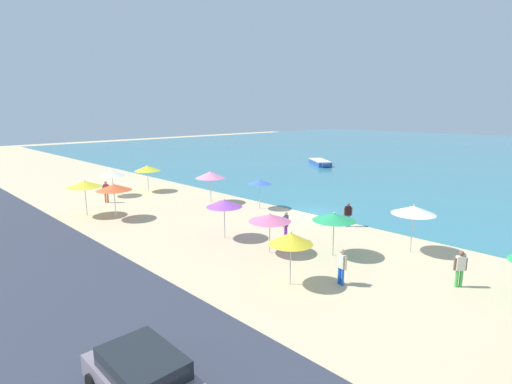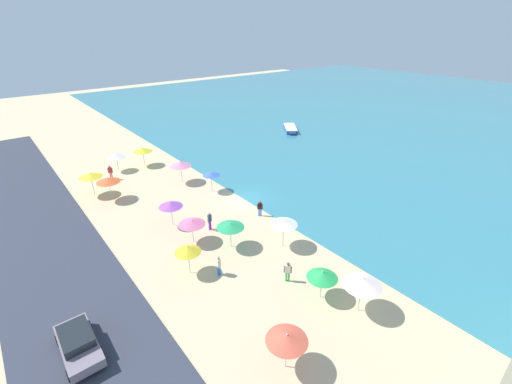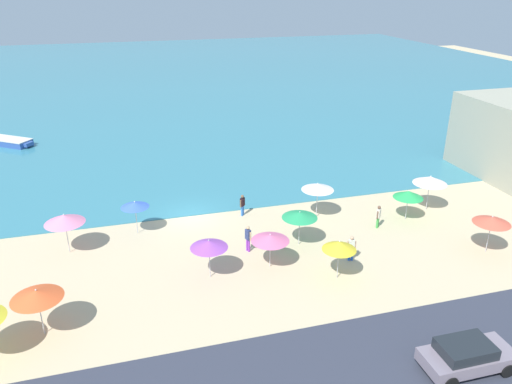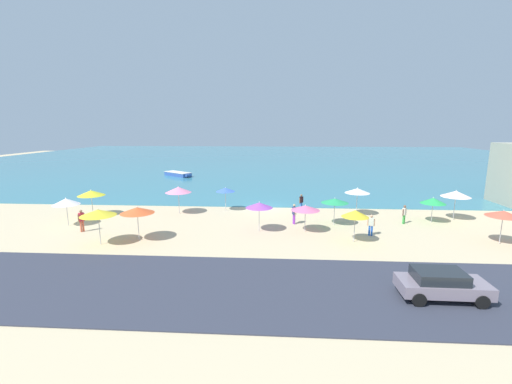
# 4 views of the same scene
# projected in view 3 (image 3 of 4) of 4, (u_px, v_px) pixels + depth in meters

# --- Properties ---
(ground_plane) EXTENTS (160.00, 160.00, 0.00)m
(ground_plane) POSITION_uv_depth(u_px,v_px,m) (191.00, 216.00, 35.88)
(ground_plane) COLOR #CCB78E
(sea) EXTENTS (150.00, 110.00, 0.05)m
(sea) POSITION_uv_depth(u_px,v_px,m) (140.00, 79.00, 84.47)
(sea) COLOR teal
(sea) RESTS_ON ground_plane
(beach_umbrella_0) EXTENTS (2.13, 2.13, 2.41)m
(beach_umbrella_0) POSITION_uv_depth(u_px,v_px,m) (209.00, 244.00, 27.78)
(beach_umbrella_0) COLOR #B2B2B7
(beach_umbrella_0) RESTS_ON ground_plane
(beach_umbrella_2) EXTENTS (2.24, 2.24, 2.49)m
(beach_umbrella_2) POSITION_uv_depth(u_px,v_px,m) (492.00, 220.00, 30.35)
(beach_umbrella_2) COLOR #B2B2B7
(beach_umbrella_2) RESTS_ON ground_plane
(beach_umbrella_4) EXTENTS (2.43, 2.43, 2.66)m
(beach_umbrella_4) POSITION_uv_depth(u_px,v_px,m) (64.00, 219.00, 30.27)
(beach_umbrella_4) COLOR #B2B2B7
(beach_umbrella_4) RESTS_ON ground_plane
(beach_umbrella_5) EXTENTS (2.45, 2.45, 2.69)m
(beach_umbrella_5) POSITION_uv_depth(u_px,v_px,m) (430.00, 180.00, 36.01)
(beach_umbrella_5) COLOR #B2B2B7
(beach_umbrella_5) RESTS_ON ground_plane
(beach_umbrella_6) EXTENTS (2.26, 2.26, 2.35)m
(beach_umbrella_6) POSITION_uv_depth(u_px,v_px,m) (300.00, 215.00, 31.29)
(beach_umbrella_6) COLOR #B2B2B7
(beach_umbrella_6) RESTS_ON ground_plane
(beach_umbrella_7) EXTENTS (1.94, 1.94, 2.42)m
(beach_umbrella_7) POSITION_uv_depth(u_px,v_px,m) (339.00, 246.00, 27.69)
(beach_umbrella_7) COLOR #B2B2B7
(beach_umbrella_7) RESTS_ON ground_plane
(beach_umbrella_8) EXTENTS (2.08, 2.08, 2.23)m
(beach_umbrella_8) POSITION_uv_depth(u_px,v_px,m) (408.00, 194.00, 34.71)
(beach_umbrella_8) COLOR #B2B2B7
(beach_umbrella_8) RESTS_ON ground_plane
(beach_umbrella_9) EXTENTS (2.41, 2.41, 2.53)m
(beach_umbrella_9) POSITION_uv_depth(u_px,v_px,m) (37.00, 294.00, 23.18)
(beach_umbrella_9) COLOR #B2B2B7
(beach_umbrella_9) RESTS_ON ground_plane
(beach_umbrella_10) EXTENTS (2.29, 2.29, 2.63)m
(beach_umbrella_10) POSITION_uv_depth(u_px,v_px,m) (318.00, 187.00, 34.88)
(beach_umbrella_10) COLOR #B2B2B7
(beach_umbrella_10) RESTS_ON ground_plane
(beach_umbrella_12) EXTENTS (1.86, 1.86, 2.35)m
(beach_umbrella_12) POSITION_uv_depth(u_px,v_px,m) (135.00, 205.00, 32.69)
(beach_umbrella_12) COLOR #B2B2B7
(beach_umbrella_12) RESTS_ON ground_plane
(beach_umbrella_13) EXTENTS (2.25, 2.25, 2.20)m
(beach_umbrella_13) POSITION_uv_depth(u_px,v_px,m) (270.00, 238.00, 28.85)
(beach_umbrella_13) COLOR #B2B2B7
(beach_umbrella_13) RESTS_ON ground_plane
(bather_1) EXTENTS (0.44, 0.42, 1.64)m
(bather_1) POSITION_uv_depth(u_px,v_px,m) (378.00, 215.00, 33.90)
(bather_1) COLOR green
(bather_1) RESTS_ON ground_plane
(bather_2) EXTENTS (0.34, 0.53, 1.74)m
(bather_2) POSITION_uv_depth(u_px,v_px,m) (248.00, 237.00, 30.93)
(bather_2) COLOR purple
(bather_2) RESTS_ON ground_plane
(bather_3) EXTENTS (0.43, 0.43, 1.61)m
(bather_3) POSITION_uv_depth(u_px,v_px,m) (242.00, 204.00, 35.66)
(bather_3) COLOR blue
(bather_3) RESTS_ON ground_plane
(bather_4) EXTENTS (0.56, 0.28, 1.64)m
(bather_4) POSITION_uv_depth(u_px,v_px,m) (351.00, 247.00, 29.92)
(bather_4) COLOR blue
(bather_4) RESTS_ON ground_plane
(parked_car_0) EXTENTS (4.09, 1.94, 1.40)m
(parked_car_0) POSITION_uv_depth(u_px,v_px,m) (467.00, 355.00, 21.50)
(parked_car_0) COLOR gray
(parked_car_0) RESTS_ON coastal_road
(skiff_nearshore) EXTENTS (5.28, 4.54, 0.68)m
(skiff_nearshore) POSITION_uv_depth(u_px,v_px,m) (8.00, 142.00, 50.94)
(skiff_nearshore) COLOR #32539E
(skiff_nearshore) RESTS_ON sea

